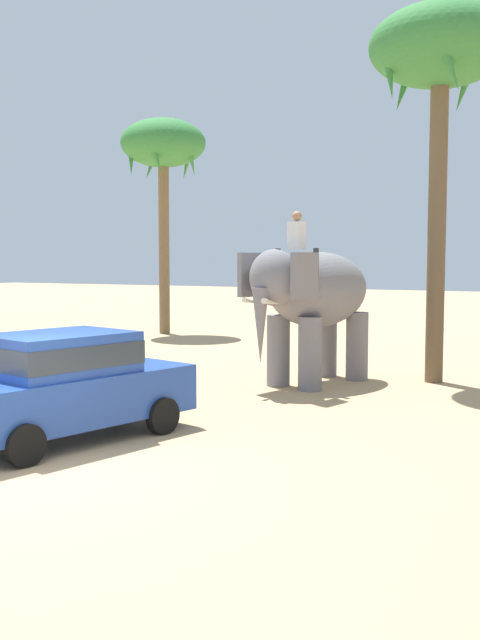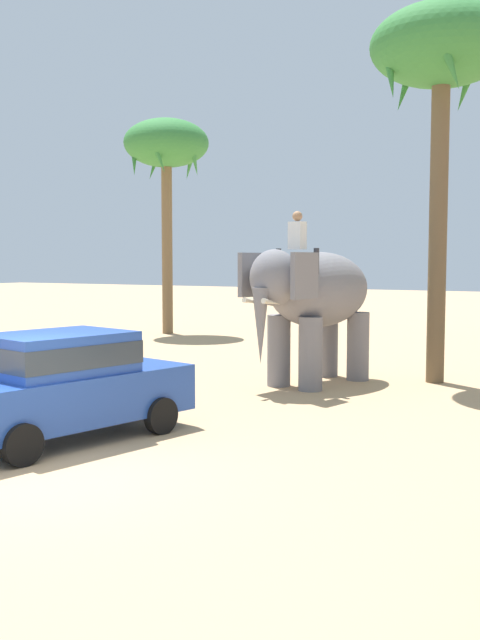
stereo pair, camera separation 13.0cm
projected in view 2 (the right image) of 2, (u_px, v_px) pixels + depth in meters
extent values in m
plane|color=tan|center=(38.00, 474.00, 9.75)|extent=(120.00, 120.00, 0.00)
cube|color=#23479E|center=(64.00, 397.00, 11.57)|extent=(2.63, 4.39, 0.76)
cube|color=#23479E|center=(58.00, 353.00, 11.44)|extent=(2.02, 2.41, 0.64)
cube|color=#2D3842|center=(58.00, 353.00, 11.44)|extent=(2.04, 2.44, 0.35)
cylinder|color=black|center=(97.00, 402.00, 13.11)|extent=(0.32, 0.63, 0.60)
cylinder|color=black|center=(161.00, 416.00, 11.98)|extent=(0.32, 0.63, 0.60)
cylinder|color=black|center=(22.00, 445.00, 10.10)|extent=(0.32, 0.63, 0.60)
ellipsoid|color=slate|center=(320.00, 289.00, 16.78)|extent=(2.29, 3.39, 1.70)
cylinder|color=slate|center=(310.00, 354.00, 15.91)|extent=(0.52, 0.52, 1.60)
cylinder|color=slate|center=(279.00, 350.00, 16.50)|extent=(0.52, 0.52, 1.60)
cylinder|color=slate|center=(358.00, 346.00, 17.28)|extent=(0.52, 0.52, 1.60)
cylinder|color=slate|center=(327.00, 343.00, 17.87)|extent=(0.52, 0.52, 1.60)
ellipsoid|color=slate|center=(274.00, 278.00, 15.55)|extent=(1.31, 1.23, 1.20)
cube|color=slate|center=(305.00, 276.00, 15.14)|extent=(0.31, 0.81, 0.96)
cube|color=slate|center=(252.00, 275.00, 16.10)|extent=(0.31, 0.81, 0.96)
cone|color=slate|center=(261.00, 326.00, 15.30)|extent=(0.44, 0.44, 1.60)
cone|color=beige|center=(272.00, 303.00, 15.12)|extent=(0.25, 0.57, 0.21)
cone|color=beige|center=(253.00, 302.00, 15.47)|extent=(0.25, 0.57, 0.21)
cube|color=white|center=(297.00, 236.00, 16.05)|extent=(0.39, 0.31, 0.60)
sphere|color=#A87A56|center=(297.00, 216.00, 16.02)|extent=(0.22, 0.22, 0.22)
cylinder|color=#333338|center=(316.00, 261.00, 15.75)|extent=(0.12, 0.12, 0.55)
cylinder|color=#333338|center=(279.00, 261.00, 16.44)|extent=(0.12, 0.12, 0.55)
cylinder|color=brown|center=(438.00, 221.00, 16.75)|extent=(0.41, 0.41, 7.40)
ellipsoid|color=#337A38|center=(442.00, 45.00, 16.43)|extent=(3.20, 3.20, 1.80)
cone|color=#337A38|center=(469.00, 77.00, 17.30)|extent=(0.91, 0.57, 1.67)
cone|color=#337A38|center=(407.00, 80.00, 17.55)|extent=(0.73, 0.83, 1.69)
cone|color=#337A38|center=(390.00, 66.00, 16.31)|extent=(0.73, 0.83, 1.69)
cone|color=#337A38|center=(447.00, 53.00, 15.29)|extent=(0.91, 0.57, 1.67)
cylinder|color=brown|center=(167.00, 242.00, 28.02)|extent=(0.40, 0.40, 7.01)
ellipsoid|color=#337A38|center=(166.00, 143.00, 27.72)|extent=(3.20, 3.20, 1.80)
cone|color=#337A38|center=(193.00, 154.00, 27.19)|extent=(0.40, 0.92, 1.64)
cone|color=#337A38|center=(191.00, 159.00, 28.58)|extent=(0.91, 0.57, 1.67)
cone|color=#337A38|center=(156.00, 160.00, 28.84)|extent=(0.73, 0.83, 1.69)
cone|color=#337A38|center=(134.00, 156.00, 27.60)|extent=(0.73, 0.83, 1.69)
cone|color=#337A38|center=(157.00, 152.00, 26.58)|extent=(0.91, 0.57, 1.67)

